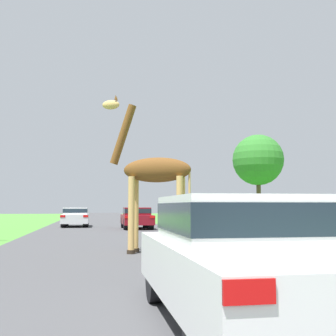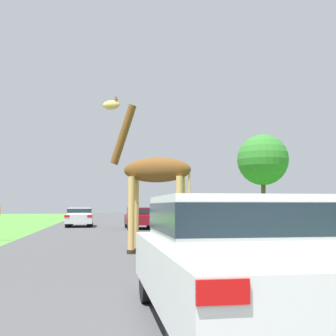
{
  "view_description": "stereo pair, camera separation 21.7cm",
  "coord_description": "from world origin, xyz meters",
  "px_view_note": "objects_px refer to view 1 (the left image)",
  "views": [
    {
      "loc": [
        -0.8,
        0.69,
        1.44
      ],
      "look_at": [
        1.45,
        13.5,
        2.61
      ],
      "focal_mm": 45.0,
      "sensor_mm": 36.0,
      "label": 1
    },
    {
      "loc": [
        -0.59,
        0.66,
        1.44
      ],
      "look_at": [
        1.45,
        13.5,
        2.61
      ],
      "focal_mm": 45.0,
      "sensor_mm": 36.0,
      "label": 2
    }
  ],
  "objects_px": {
    "giraffe_near_road": "(153,177)",
    "tree_left_edge": "(258,160)",
    "car_queue_right": "(137,217)",
    "car_lead_maroon": "(243,256)",
    "car_queue_left": "(76,216)"
  },
  "relations": [
    {
      "from": "car_lead_maroon",
      "to": "tree_left_edge",
      "type": "distance_m",
      "value": 31.21
    },
    {
      "from": "car_queue_right",
      "to": "car_queue_left",
      "type": "relative_size",
      "value": 0.99
    },
    {
      "from": "giraffe_near_road",
      "to": "car_lead_maroon",
      "type": "bearing_deg",
      "value": -160.28
    },
    {
      "from": "car_queue_right",
      "to": "tree_left_edge",
      "type": "relative_size",
      "value": 0.53
    },
    {
      "from": "giraffe_near_road",
      "to": "car_queue_left",
      "type": "distance_m",
      "value": 17.61
    },
    {
      "from": "car_queue_left",
      "to": "tree_left_edge",
      "type": "height_order",
      "value": "tree_left_edge"
    },
    {
      "from": "car_queue_left",
      "to": "tree_left_edge",
      "type": "bearing_deg",
      "value": 12.9
    },
    {
      "from": "car_lead_maroon",
      "to": "car_queue_left",
      "type": "xyz_separation_m",
      "value": [
        -3.06,
        25.13,
        -0.13
      ]
    },
    {
      "from": "tree_left_edge",
      "to": "giraffe_near_road",
      "type": "bearing_deg",
      "value": -119.8
    },
    {
      "from": "car_queue_right",
      "to": "tree_left_edge",
      "type": "height_order",
      "value": "tree_left_edge"
    },
    {
      "from": "giraffe_near_road",
      "to": "tree_left_edge",
      "type": "relative_size",
      "value": 0.67
    },
    {
      "from": "car_lead_maroon",
      "to": "tree_left_edge",
      "type": "bearing_deg",
      "value": 67.5
    },
    {
      "from": "car_lead_maroon",
      "to": "tree_left_edge",
      "type": "height_order",
      "value": "tree_left_edge"
    },
    {
      "from": "giraffe_near_road",
      "to": "car_queue_right",
      "type": "distance_m",
      "value": 13.96
    },
    {
      "from": "tree_left_edge",
      "to": "car_queue_right",
      "type": "bearing_deg",
      "value": -148.04
    }
  ]
}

